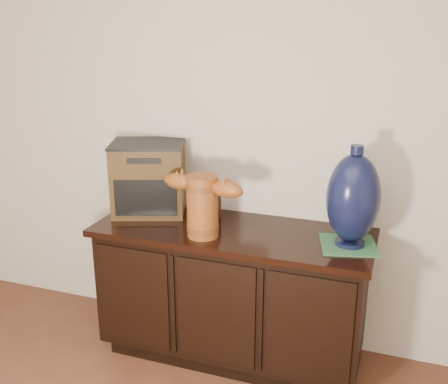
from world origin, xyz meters
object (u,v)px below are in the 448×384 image
at_px(terracotta_vessel, 203,203).
at_px(tv_radio, 149,178).
at_px(sideboard, 232,292).
at_px(lamp_base, 353,199).
at_px(spray_can, 216,204).

distance_m(terracotta_vessel, tv_radio, 0.48).
height_order(sideboard, lamp_base, lamp_base).
height_order(tv_radio, spray_can, tv_radio).
bearing_deg(tv_radio, lamp_base, -25.49).
distance_m(sideboard, lamp_base, 0.86).
xyz_separation_m(sideboard, tv_radio, (-0.53, 0.10, 0.57)).
height_order(sideboard, terracotta_vessel, terracotta_vessel).
relative_size(sideboard, terracotta_vessel, 3.25).
xyz_separation_m(sideboard, lamp_base, (0.60, -0.01, 0.61)).
distance_m(terracotta_vessel, lamp_base, 0.73).
xyz_separation_m(sideboard, terracotta_vessel, (-0.11, -0.13, 0.55)).
xyz_separation_m(tv_radio, spray_can, (0.39, 0.03, -0.12)).
relative_size(sideboard, spray_can, 8.80).
bearing_deg(spray_can, terracotta_vessel, -84.14).
distance_m(tv_radio, lamp_base, 1.14).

